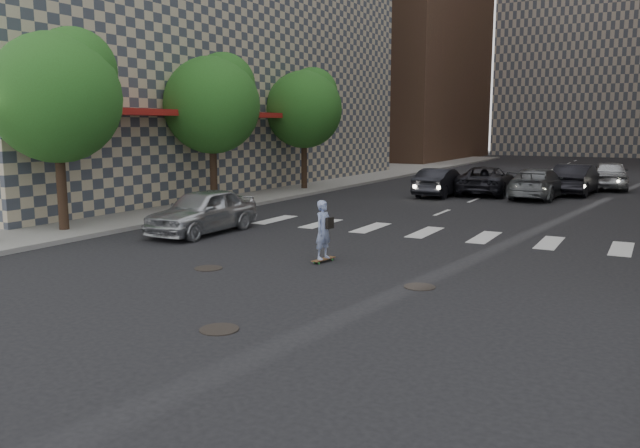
{
  "coord_description": "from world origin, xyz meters",
  "views": [
    {
      "loc": [
        7.81,
        -10.91,
        3.55
      ],
      "look_at": [
        0.96,
        1.65,
        1.3
      ],
      "focal_mm": 35.0,
      "sensor_mm": 36.0,
      "label": 1
    }
  ],
  "objects_px": {
    "traffic_car_d": "(609,175)",
    "tree_b": "(214,101)",
    "traffic_car_e": "(576,179)",
    "traffic_car_c": "(486,180)",
    "traffic_car_a": "(441,182)",
    "tree_c": "(306,106)",
    "tree_a": "(60,92)",
    "traffic_car_b": "(538,184)",
    "skateboarder": "(324,230)",
    "silver_sedan": "(203,211)"
  },
  "relations": [
    {
      "from": "tree_b",
      "to": "skateboarder",
      "type": "height_order",
      "value": "tree_b"
    },
    {
      "from": "tree_c",
      "to": "traffic_car_b",
      "type": "distance_m",
      "value": 12.83
    },
    {
      "from": "skateboarder",
      "to": "traffic_car_b",
      "type": "relative_size",
      "value": 0.32
    },
    {
      "from": "tree_c",
      "to": "traffic_car_e",
      "type": "relative_size",
      "value": 1.37
    },
    {
      "from": "tree_a",
      "to": "traffic_car_a",
      "type": "height_order",
      "value": "tree_a"
    },
    {
      "from": "silver_sedan",
      "to": "traffic_car_d",
      "type": "height_order",
      "value": "traffic_car_d"
    },
    {
      "from": "tree_a",
      "to": "skateboarder",
      "type": "distance_m",
      "value": 10.36
    },
    {
      "from": "traffic_car_d",
      "to": "tree_a",
      "type": "bearing_deg",
      "value": 53.57
    },
    {
      "from": "skateboarder",
      "to": "traffic_car_a",
      "type": "xyz_separation_m",
      "value": [
        -2.19,
        16.73,
        -0.14
      ]
    },
    {
      "from": "tree_a",
      "to": "tree_b",
      "type": "xyz_separation_m",
      "value": [
        0.0,
        8.0,
        0.0
      ]
    },
    {
      "from": "silver_sedan",
      "to": "traffic_car_a",
      "type": "bearing_deg",
      "value": 76.84
    },
    {
      "from": "tree_b",
      "to": "skateboarder",
      "type": "bearing_deg",
      "value": -39.2
    },
    {
      "from": "traffic_car_b",
      "to": "traffic_car_d",
      "type": "bearing_deg",
      "value": -107.68
    },
    {
      "from": "silver_sedan",
      "to": "traffic_car_e",
      "type": "distance_m",
      "value": 21.1
    },
    {
      "from": "skateboarder",
      "to": "traffic_car_d",
      "type": "relative_size",
      "value": 0.34
    },
    {
      "from": "traffic_car_a",
      "to": "tree_c",
      "type": "bearing_deg",
      "value": 8.84
    },
    {
      "from": "traffic_car_b",
      "to": "traffic_car_d",
      "type": "distance_m",
      "value": 7.25
    },
    {
      "from": "tree_c",
      "to": "skateboarder",
      "type": "height_order",
      "value": "tree_c"
    },
    {
      "from": "traffic_car_b",
      "to": "traffic_car_a",
      "type": "bearing_deg",
      "value": 20.02
    },
    {
      "from": "tree_c",
      "to": "traffic_car_e",
      "type": "distance_m",
      "value": 14.86
    },
    {
      "from": "traffic_car_b",
      "to": "traffic_car_c",
      "type": "distance_m",
      "value": 2.87
    },
    {
      "from": "traffic_car_b",
      "to": "traffic_car_c",
      "type": "height_order",
      "value": "traffic_car_b"
    },
    {
      "from": "skateboarder",
      "to": "tree_b",
      "type": "bearing_deg",
      "value": 150.32
    },
    {
      "from": "tree_b",
      "to": "tree_c",
      "type": "xyz_separation_m",
      "value": [
        0.0,
        8.0,
        0.0
      ]
    },
    {
      "from": "tree_c",
      "to": "traffic_car_e",
      "type": "height_order",
      "value": "tree_c"
    },
    {
      "from": "traffic_car_c",
      "to": "traffic_car_d",
      "type": "relative_size",
      "value": 1.09
    },
    {
      "from": "traffic_car_c",
      "to": "traffic_car_a",
      "type": "bearing_deg",
      "value": 43.05
    },
    {
      "from": "tree_a",
      "to": "tree_c",
      "type": "relative_size",
      "value": 1.0
    },
    {
      "from": "skateboarder",
      "to": "silver_sedan",
      "type": "height_order",
      "value": "skateboarder"
    },
    {
      "from": "tree_c",
      "to": "traffic_car_c",
      "type": "height_order",
      "value": "tree_c"
    },
    {
      "from": "traffic_car_d",
      "to": "tree_b",
      "type": "bearing_deg",
      "value": 43.07
    },
    {
      "from": "tree_a",
      "to": "silver_sedan",
      "type": "bearing_deg",
      "value": 28.7
    },
    {
      "from": "traffic_car_a",
      "to": "traffic_car_e",
      "type": "relative_size",
      "value": 0.9
    },
    {
      "from": "tree_a",
      "to": "traffic_car_c",
      "type": "bearing_deg",
      "value": 63.84
    },
    {
      "from": "traffic_car_d",
      "to": "traffic_car_e",
      "type": "height_order",
      "value": "traffic_car_d"
    },
    {
      "from": "silver_sedan",
      "to": "traffic_car_a",
      "type": "distance_m",
      "value": 15.11
    },
    {
      "from": "traffic_car_a",
      "to": "traffic_car_d",
      "type": "xyz_separation_m",
      "value": [
        7.31,
        8.0,
        0.11
      ]
    },
    {
      "from": "tree_b",
      "to": "traffic_car_c",
      "type": "height_order",
      "value": "tree_b"
    },
    {
      "from": "traffic_car_b",
      "to": "traffic_car_d",
      "type": "relative_size",
      "value": 1.06
    },
    {
      "from": "tree_b",
      "to": "tree_c",
      "type": "bearing_deg",
      "value": 90.0
    },
    {
      "from": "tree_a",
      "to": "silver_sedan",
      "type": "xyz_separation_m",
      "value": [
        3.95,
        2.17,
        -3.9
      ]
    },
    {
      "from": "traffic_car_e",
      "to": "traffic_car_c",
      "type": "bearing_deg",
      "value": 32.51
    },
    {
      "from": "traffic_car_e",
      "to": "tree_a",
      "type": "bearing_deg",
      "value": 62.6
    },
    {
      "from": "traffic_car_b",
      "to": "traffic_car_e",
      "type": "height_order",
      "value": "traffic_car_e"
    },
    {
      "from": "silver_sedan",
      "to": "skateboarder",
      "type": "bearing_deg",
      "value": -19.4
    },
    {
      "from": "skateboarder",
      "to": "traffic_car_a",
      "type": "distance_m",
      "value": 16.87
    },
    {
      "from": "traffic_car_a",
      "to": "traffic_car_d",
      "type": "relative_size",
      "value": 0.9
    },
    {
      "from": "tree_a",
      "to": "traffic_car_e",
      "type": "height_order",
      "value": "tree_a"
    },
    {
      "from": "tree_a",
      "to": "traffic_car_b",
      "type": "distance_m",
      "value": 22.12
    },
    {
      "from": "tree_b",
      "to": "traffic_car_c",
      "type": "distance_m",
      "value": 14.78
    }
  ]
}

